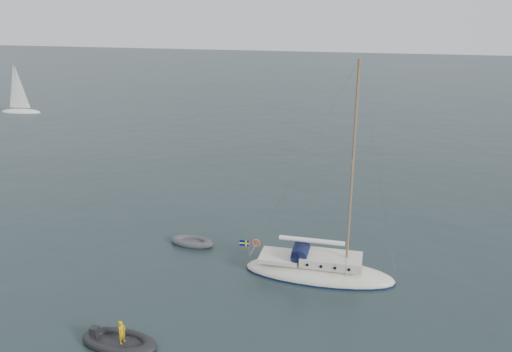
# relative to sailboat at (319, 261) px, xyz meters

# --- Properties ---
(ground) EXTENTS (300.00, 300.00, 0.00)m
(ground) POSITION_rel_sailboat_xyz_m (-2.67, 2.77, -0.93)
(ground) COLOR black
(ground) RESTS_ON ground
(sailboat) EXTENTS (8.59, 2.58, 12.23)m
(sailboat) POSITION_rel_sailboat_xyz_m (0.00, 0.00, 0.00)
(sailboat) COLOR #ECE8CF
(sailboat) RESTS_ON ground
(dinghy) EXTENTS (2.82, 1.27, 0.40)m
(dinghy) POSITION_rel_sailboat_xyz_m (-8.18, 1.82, -0.75)
(dinghy) COLOR #454449
(dinghy) RESTS_ON ground
(rib) EXTENTS (3.54, 1.61, 1.27)m
(rib) POSITION_rel_sailboat_xyz_m (-7.55, -8.17, -0.72)
(rib) COLOR black
(rib) RESTS_ON ground
(distant_yacht_a) EXTENTS (5.81, 3.10, 7.70)m
(distant_yacht_a) POSITION_rel_sailboat_xyz_m (-47.40, 34.72, 2.37)
(distant_yacht_a) COLOR white
(distant_yacht_a) RESTS_ON ground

